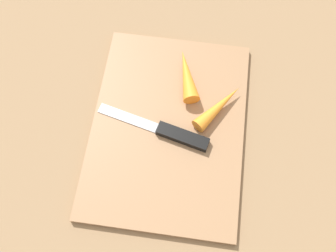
% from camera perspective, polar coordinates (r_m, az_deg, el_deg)
% --- Properties ---
extents(ground_plane, '(1.40, 1.40, 0.00)m').
position_cam_1_polar(ground_plane, '(0.67, 0.00, -0.40)').
color(ground_plane, '#8C6D4C').
extents(cutting_board, '(0.36, 0.26, 0.01)m').
position_cam_1_polar(cutting_board, '(0.67, 0.00, -0.20)').
color(cutting_board, '#99704C').
rests_on(cutting_board, ground_plane).
extents(knife, '(0.07, 0.20, 0.01)m').
position_cam_1_polar(knife, '(0.65, 1.07, -1.19)').
color(knife, '#B7B7BC').
rests_on(knife, cutting_board).
extents(carrot_long, '(0.10, 0.08, 0.03)m').
position_cam_1_polar(carrot_long, '(0.67, 7.49, 2.82)').
color(carrot_long, orange).
rests_on(carrot_long, cutting_board).
extents(carrot_short, '(0.11, 0.06, 0.03)m').
position_cam_1_polar(carrot_short, '(0.69, 2.81, 7.56)').
color(carrot_short, orange).
rests_on(carrot_short, cutting_board).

